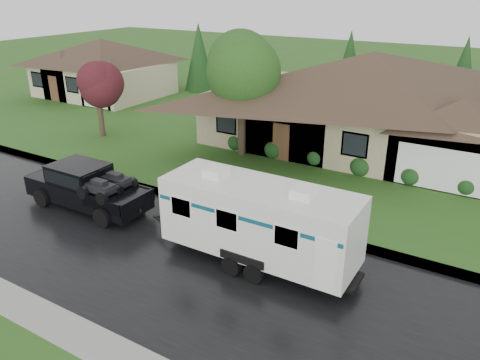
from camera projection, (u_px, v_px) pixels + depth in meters
ground at (208, 236)px, 18.66m from camera, size 140.00×140.00×0.00m
road at (177, 260)px, 17.08m from camera, size 140.00×8.00×0.01m
curb at (237, 213)px, 20.41m from camera, size 140.00×0.50×0.15m
lawn at (338, 137)px, 30.48m from camera, size 140.00×26.00×0.15m
house_main at (374, 90)px, 27.11m from camera, size 19.44×10.80×6.90m
house_far at (103, 63)px, 40.34m from camera, size 10.80×8.64×5.80m
tree_left_green at (242, 71)px, 25.33m from camera, size 4.16×4.16×6.89m
tree_red at (97, 84)px, 29.15m from camera, size 2.92×2.92×4.84m
shrub_row at (338, 160)px, 24.81m from camera, size 13.60×1.00×1.00m
pickup_truck at (85, 185)px, 20.71m from camera, size 5.97×2.27×1.99m
travel_trailer at (260, 219)px, 16.27m from camera, size 7.36×2.59×3.30m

